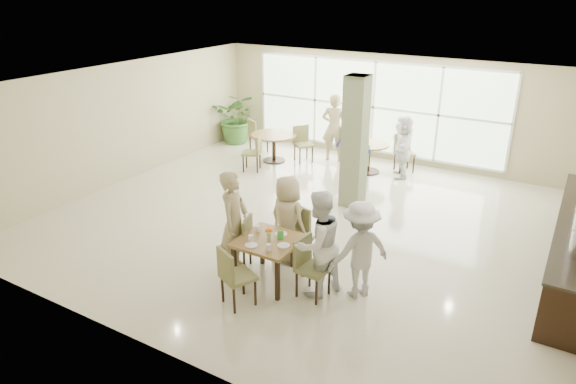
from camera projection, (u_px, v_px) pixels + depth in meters
The scene contains 20 objects.
ground at pixel (309, 221), 10.44m from camera, with size 10.00×10.00×0.00m, color beige.
room_shell at pixel (311, 140), 9.79m from camera, with size 10.00×10.00×10.00m.
window_bank at pixel (373, 107), 13.70m from camera, with size 7.00×0.04×7.00m.
column at pixel (355, 143), 10.68m from camera, with size 0.45×0.45×2.80m, color #68704E.
main_table at pixel (269, 245), 8.11m from camera, with size 0.95×0.95×0.75m.
round_table_left at pixel (274, 140), 13.69m from camera, with size 1.21×1.21×0.75m.
round_table_right at pixel (369, 151), 12.92m from camera, with size 0.99×0.99×0.75m.
chairs_main_table at pixel (270, 255), 8.19m from camera, with size 2.02×2.15×0.95m.
chairs_table_left at pixel (271, 144), 13.74m from camera, with size 2.13×1.99×0.95m.
chairs_table_right at pixel (370, 154), 12.96m from camera, with size 2.13×2.02×0.95m.
tabletop_clutter at pixel (267, 237), 8.02m from camera, with size 0.76×0.76×0.21m.
buffet_counter at pixel (576, 242), 8.43m from camera, with size 0.64×4.70×1.95m.
potted_plant at pixel (237, 118), 15.23m from camera, with size 1.37×1.37×1.52m, color #396729.
teen_left at pixel (234, 223), 8.34m from camera, with size 0.64×0.42×1.76m, color tan.
teen_far at pixel (287, 219), 8.73m from camera, with size 0.75×0.41×1.54m, color tan.
teen_right at pixel (318, 244), 7.73m from camera, with size 0.83×0.65×1.70m, color white.
teen_standing at pixel (360, 250), 7.71m from camera, with size 1.00×0.58×1.55m, color #B9B9BC.
adult_a at pixel (353, 149), 12.22m from camera, with size 0.94×0.54×1.61m, color #3B56B1.
adult_b at pixel (403, 147), 12.53m from camera, with size 1.43×0.62×1.55m, color white.
adult_standing at pixel (334, 128), 13.65m from camera, with size 0.66×0.43×1.81m, color tan.
Camera 1 is at (4.42, -8.34, 4.52)m, focal length 32.00 mm.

